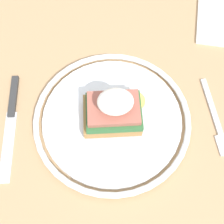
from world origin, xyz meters
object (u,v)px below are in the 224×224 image
at_px(knife, 11,117).
at_px(fork, 216,120).
at_px(sandwich, 114,110).
at_px(napkin, 223,22).
at_px(plate, 112,119).

bearing_deg(knife, fork, 176.12).
xyz_separation_m(sandwich, napkin, (-0.23, -0.21, -0.04)).
bearing_deg(napkin, sandwich, 41.74).
height_order(knife, napkin, same).
height_order(sandwich, fork, sandwich).
bearing_deg(napkin, plate, 41.33).
bearing_deg(sandwich, plate, -11.16).
relative_size(plate, napkin, 2.12).
height_order(fork, knife, knife).
xyz_separation_m(sandwich, knife, (0.18, -0.02, -0.04)).
distance_m(plate, sandwich, 0.04).
bearing_deg(fork, plate, -2.77).
height_order(plate, sandwich, sandwich).
bearing_deg(sandwich, napkin, -138.26).
xyz_separation_m(plate, knife, (0.17, -0.02, -0.01)).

